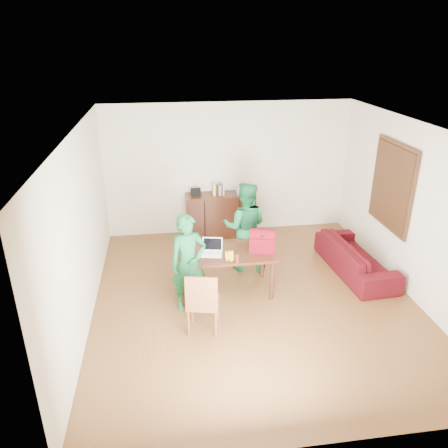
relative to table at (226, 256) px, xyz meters
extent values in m
cube|color=#442711|center=(0.41, -0.32, -0.68)|extent=(5.00, 5.50, 0.10)
cube|color=white|center=(0.41, -0.32, 2.12)|extent=(5.00, 5.50, 0.10)
cube|color=beige|center=(0.41, 2.48, 0.72)|extent=(5.00, 0.10, 2.70)
cube|color=beige|center=(0.41, -3.12, 0.72)|extent=(5.00, 0.10, 2.70)
cube|color=beige|center=(-2.14, -0.32, 0.72)|extent=(0.10, 5.50, 2.70)
cube|color=beige|center=(2.96, -0.32, 0.72)|extent=(0.10, 5.50, 2.70)
cube|color=#3F2614|center=(2.87, 0.38, 0.92)|extent=(0.04, 1.28, 1.48)
cube|color=#492916|center=(2.84, 0.38, 0.92)|extent=(0.01, 1.18, 1.36)
cube|color=black|center=(0.21, 2.19, -0.18)|extent=(1.40, 0.45, 0.90)
cube|color=black|center=(-0.29, 2.19, 0.34)|extent=(0.20, 0.14, 0.14)
cube|color=silver|center=(0.66, 2.19, 0.34)|extent=(0.24, 0.22, 0.14)
ellipsoid|color=navy|center=(0.66, 2.19, 0.45)|extent=(0.14, 0.14, 0.07)
cube|color=black|center=(0.00, 0.00, 0.07)|extent=(1.53, 0.87, 0.04)
cylinder|color=black|center=(-0.69, -0.35, -0.29)|extent=(0.07, 0.07, 0.68)
cylinder|color=black|center=(0.68, -0.35, -0.29)|extent=(0.07, 0.07, 0.68)
cylinder|color=black|center=(-0.68, 0.35, -0.29)|extent=(0.07, 0.07, 0.68)
cylinder|color=black|center=(0.69, 0.35, -0.29)|extent=(0.07, 0.07, 0.68)
cube|color=brown|center=(-0.46, -0.98, -0.18)|extent=(0.51, 0.50, 0.05)
cube|color=brown|center=(-0.50, -1.17, 0.08)|extent=(0.43, 0.12, 0.50)
imported|color=#145B2F|center=(-0.62, -0.38, 0.13)|extent=(0.63, 0.48, 1.52)
imported|color=#166434|center=(0.44, 0.72, 0.17)|extent=(0.90, 0.77, 1.60)
cube|color=white|center=(-0.23, -0.08, 0.10)|extent=(0.35, 0.28, 0.02)
cube|color=black|center=(-0.23, -0.08, 0.21)|extent=(0.33, 0.14, 0.20)
cylinder|color=#592014|center=(0.11, -0.40, 0.17)|extent=(0.06, 0.06, 0.17)
cube|color=#67060F|center=(0.57, -0.06, 0.23)|extent=(0.45, 0.33, 0.29)
imported|color=#3F080C|center=(2.36, 0.30, -0.35)|extent=(0.87, 1.93, 0.55)
camera|label=1|loc=(-0.91, -6.11, 3.24)|focal=35.00mm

